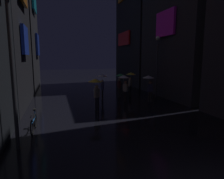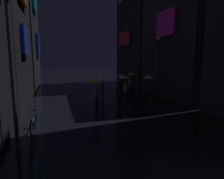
# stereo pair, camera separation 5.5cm
# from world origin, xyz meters

# --- Properties ---
(building_right_mid) EXTENTS (4.25, 8.59, 15.74)m
(building_right_mid) POSITION_xyz_m (7.49, 13.29, 7.87)
(building_right_mid) COLOR #232328
(building_right_mid) RESTS_ON ground
(building_right_far) EXTENTS (4.25, 8.75, 21.44)m
(building_right_far) POSITION_xyz_m (7.49, 22.38, 10.72)
(building_right_far) COLOR black
(building_right_far) RESTS_ON ground
(pedestrian_far_right_yellow) EXTENTS (0.90, 0.90, 2.12)m
(pedestrian_far_right_yellow) POSITION_xyz_m (-1.02, 10.14, 1.67)
(pedestrian_far_right_yellow) COLOR black
(pedestrian_far_right_yellow) RESTS_ON ground
(pedestrian_near_crossing_yellow) EXTENTS (0.90, 0.90, 2.12)m
(pedestrian_near_crossing_yellow) POSITION_xyz_m (3.21, 14.76, 1.67)
(pedestrian_near_crossing_yellow) COLOR black
(pedestrian_near_crossing_yellow) RESTS_ON ground
(pedestrian_midstreet_centre_clear) EXTENTS (0.90, 0.90, 2.12)m
(pedestrian_midstreet_centre_clear) POSITION_xyz_m (1.64, 12.12, 1.67)
(pedestrian_midstreet_centre_clear) COLOR black
(pedestrian_midstreet_centre_clear) RESTS_ON ground
(pedestrian_foreground_left_green) EXTENTS (0.90, 0.90, 2.12)m
(pedestrian_foreground_left_green) POSITION_xyz_m (1.89, 13.90, 1.67)
(pedestrian_foreground_left_green) COLOR #38332D
(pedestrian_foreground_left_green) RESTS_ON ground
(pedestrian_foreground_right_clear) EXTENTS (0.90, 0.90, 2.12)m
(pedestrian_foreground_right_clear) POSITION_xyz_m (3.42, 11.42, 1.67)
(pedestrian_foreground_right_clear) COLOR #38332D
(pedestrian_foreground_right_clear) RESTS_ON ground
(pedestrian_midstreet_left_clear) EXTENTS (0.90, 0.90, 2.12)m
(pedestrian_midstreet_left_clear) POSITION_xyz_m (0.22, 13.58, 1.67)
(pedestrian_midstreet_left_clear) COLOR #2D2D38
(pedestrian_midstreet_left_clear) RESTS_ON ground
(bicycle_parked_at_storefront) EXTENTS (0.15, 1.82, 0.96)m
(bicycle_parked_at_storefront) POSITION_xyz_m (-4.60, 7.17, 0.39)
(bicycle_parked_at_storefront) COLOR black
(bicycle_parked_at_storefront) RESTS_ON ground
(streetlamp_right_far) EXTENTS (0.36, 0.36, 5.28)m
(streetlamp_right_far) POSITION_xyz_m (5.00, 13.13, 3.32)
(streetlamp_right_far) COLOR #2D2D33
(streetlamp_right_far) RESTS_ON ground
(streetlamp_left_near) EXTENTS (0.36, 0.36, 5.74)m
(streetlamp_left_near) POSITION_xyz_m (-5.00, 5.34, 3.57)
(streetlamp_left_near) COLOR #2D2D33
(streetlamp_left_near) RESTS_ON ground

